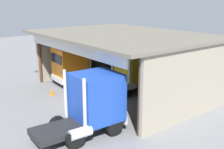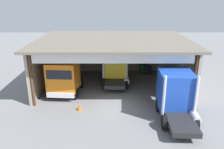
% 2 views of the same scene
% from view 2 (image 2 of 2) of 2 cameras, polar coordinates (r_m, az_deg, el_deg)
% --- Properties ---
extents(ground_plane, '(80.00, 80.00, 0.00)m').
position_cam_2_polar(ground_plane, '(18.75, 0.04, -8.11)').
color(ground_plane, slate).
rests_on(ground_plane, ground).
extents(workshop_shed, '(14.27, 10.66, 4.86)m').
position_cam_2_polar(workshop_shed, '(22.69, -0.02, 6.09)').
color(workshop_shed, '#9E937F').
rests_on(workshop_shed, ground).
extents(truck_orange_left_bay, '(2.76, 5.43, 3.33)m').
position_cam_2_polar(truck_orange_left_bay, '(20.64, -12.31, -0.59)').
color(truck_orange_left_bay, orange).
rests_on(truck_orange_left_bay, ground).
extents(truck_yellow_right_bay, '(2.73, 4.64, 3.76)m').
position_cam_2_polar(truck_yellow_right_bay, '(22.84, 0.67, 2.42)').
color(truck_yellow_right_bay, yellow).
rests_on(truck_yellow_right_bay, ground).
extents(truck_blue_center_left_bay, '(2.63, 5.27, 3.68)m').
position_cam_2_polar(truck_blue_center_left_bay, '(17.09, 15.88, -4.98)').
color(truck_blue_center_left_bay, '#1E47B7').
rests_on(truck_blue_center_left_bay, ground).
extents(oil_drum, '(0.58, 0.58, 0.94)m').
position_cam_2_polar(oil_drum, '(26.96, 7.59, 1.55)').
color(oil_drum, '#197233').
rests_on(oil_drum, ground).
extents(tool_cart, '(0.90, 0.60, 1.00)m').
position_cam_2_polar(tool_cart, '(26.50, 8.88, 1.24)').
color(tool_cart, black).
rests_on(tool_cart, ground).
extents(traffic_cone, '(0.36, 0.36, 0.56)m').
position_cam_2_polar(traffic_cone, '(18.22, -8.58, -8.22)').
color(traffic_cone, orange).
rests_on(traffic_cone, ground).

